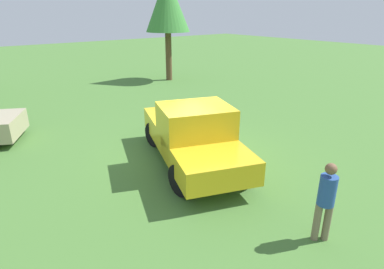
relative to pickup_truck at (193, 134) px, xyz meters
The scene contains 4 objects.
ground_plane 1.06m from the pickup_truck, 164.96° to the left, with size 80.00×80.00×0.00m, color #477533.
pickup_truck is the anchor object (origin of this frame).
person_bystander 4.12m from the pickup_truck, ahead, with size 0.45×0.45×1.66m.
tree_back_right 12.97m from the pickup_truck, 148.83° to the left, with size 2.69×2.69×6.29m.
Camera 1 is at (7.11, -5.41, 4.24)m, focal length 30.19 mm.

